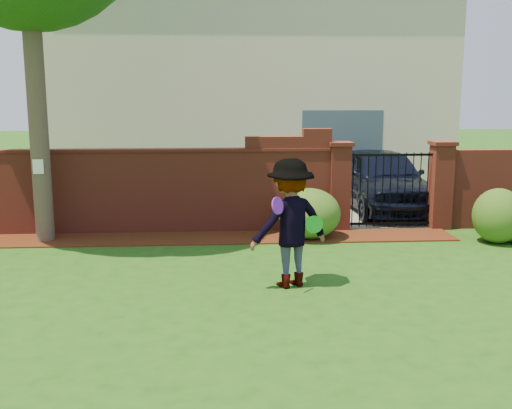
{
  "coord_description": "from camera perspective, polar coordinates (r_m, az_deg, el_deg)",
  "views": [
    {
      "loc": [
        -0.18,
        -8.36,
        2.87
      ],
      "look_at": [
        0.46,
        1.4,
        1.05
      ],
      "focal_mm": 41.85,
      "sensor_mm": 36.0,
      "label": 1
    }
  ],
  "objects": [
    {
      "name": "paper_notice",
      "position": [
        12.14,
        -20.11,
        3.42
      ],
      "size": [
        0.2,
        0.01,
        0.28
      ],
      "primitive_type": "cube",
      "color": "white",
      "rests_on": "tree"
    },
    {
      "name": "car",
      "position": [
        15.0,
        12.19,
        2.27
      ],
      "size": [
        1.95,
        4.6,
        1.55
      ],
      "primitive_type": "imported",
      "rotation": [
        0.0,
        0.0,
        0.03
      ],
      "color": "black",
      "rests_on": "ground"
    },
    {
      "name": "frisbee_green",
      "position": [
        8.8,
        5.57,
        -1.9
      ],
      "size": [
        0.26,
        0.07,
        0.26
      ],
      "primitive_type": "cylinder",
      "rotation": [
        1.43,
        0.0,
        -0.03
      ],
      "color": "green",
      "rests_on": "man"
    },
    {
      "name": "iron_gate",
      "position": [
        13.05,
        12.69,
        1.39
      ],
      "size": [
        1.78,
        0.03,
        1.6
      ],
      "color": "black",
      "rests_on": "ground"
    },
    {
      "name": "frisbee_purple",
      "position": [
        8.39,
        2.07,
        -0.1
      ],
      "size": [
        0.22,
        0.24,
        0.25
      ],
      "primitive_type": "cylinder",
      "rotation": [
        1.36,
        0.0,
        0.86
      ],
      "color": "purple",
      "rests_on": "man"
    },
    {
      "name": "man",
      "position": [
        8.87,
        3.36,
        -1.85
      ],
      "size": [
        1.43,
        1.14,
        1.94
      ],
      "primitive_type": "imported",
      "rotation": [
        0.0,
        0.0,
        3.52
      ],
      "color": "gray",
      "rests_on": "ground"
    },
    {
      "name": "ground",
      "position": [
        8.84,
        -2.38,
        -8.44
      ],
      "size": [
        80.0,
        80.0,
        0.01
      ],
      "primitive_type": "cube",
      "color": "#204D13",
      "rests_on": "ground"
    },
    {
      "name": "shrub_middle",
      "position": [
        12.49,
        22.14,
        -1.01
      ],
      "size": [
        0.98,
        0.98,
        1.08
      ],
      "primitive_type": "ellipsoid",
      "color": "#245319",
      "rests_on": "ground"
    },
    {
      "name": "mulch_bed",
      "position": [
        12.06,
        -7.3,
        -3.24
      ],
      "size": [
        11.1,
        1.08,
        0.03
      ],
      "primitive_type": "cube",
      "color": "#3D1A0B",
      "rests_on": "ground"
    },
    {
      "name": "shrub_left",
      "position": [
        11.98,
        5.14,
        -0.87
      ],
      "size": [
        1.24,
        1.24,
        1.02
      ],
      "primitive_type": "ellipsoid",
      "color": "#245319",
      "rests_on": "ground"
    },
    {
      "name": "house",
      "position": [
        20.39,
        -0.42,
        11.35
      ],
      "size": [
        12.4,
        6.4,
        6.3
      ],
      "color": "beige",
      "rests_on": "ground"
    },
    {
      "name": "driveway",
      "position": [
        17.01,
        8.81,
        0.71
      ],
      "size": [
        3.2,
        8.0,
        0.01
      ],
      "primitive_type": "cube",
      "color": "gray",
      "rests_on": "ground"
    },
    {
      "name": "pillar_left",
      "position": [
        12.77,
        7.97,
        1.81
      ],
      "size": [
        0.5,
        0.5,
        1.88
      ],
      "color": "maroon",
      "rests_on": "ground"
    },
    {
      "name": "brick_wall",
      "position": [
        12.64,
        -12.02,
        1.46
      ],
      "size": [
        8.7,
        0.31,
        2.16
      ],
      "color": "maroon",
      "rests_on": "ground"
    },
    {
      "name": "pillar_right",
      "position": [
        13.39,
        17.23,
        1.84
      ],
      "size": [
        0.5,
        0.5,
        1.88
      ],
      "color": "maroon",
      "rests_on": "ground"
    }
  ]
}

